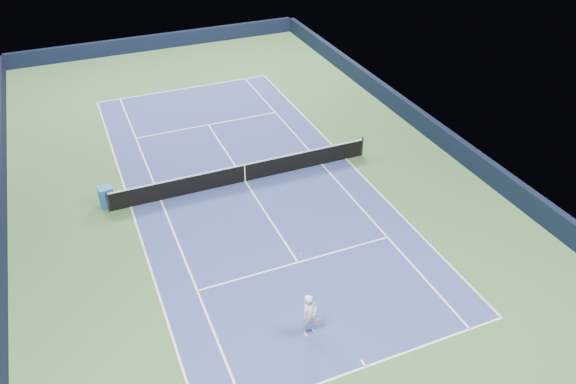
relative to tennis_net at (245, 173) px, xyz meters
name	(u,v)px	position (x,y,z in m)	size (l,w,h in m)	color
ground	(245,181)	(0.00, 0.00, -0.50)	(40.00, 40.00, 0.00)	#355C32
wall_far	(158,42)	(0.00, 19.82, 0.05)	(22.00, 0.35, 1.10)	black
wall_right	(434,131)	(10.82, 0.00, 0.05)	(0.35, 40.00, 1.10)	black
court_surface	(245,181)	(0.00, 0.00, -0.50)	(10.97, 23.77, 0.01)	navy
baseline_far	(185,88)	(0.00, 11.88, -0.50)	(10.97, 0.08, 0.00)	white
baseline_near	(366,367)	(0.00, -11.88, -0.50)	(10.97, 0.08, 0.00)	white
sideline_doubles_right	(346,159)	(5.49, 0.00, -0.50)	(0.08, 23.77, 0.00)	white
sideline_doubles_left	(131,207)	(-5.49, 0.00, -0.50)	(0.08, 23.77, 0.00)	white
sideline_singles_right	(322,164)	(4.12, 0.00, -0.50)	(0.08, 23.77, 0.00)	white
sideline_singles_left	(161,200)	(-4.12, 0.00, -0.50)	(0.08, 23.77, 0.00)	white
service_line_far	(208,125)	(0.00, 6.40, -0.50)	(8.23, 0.08, 0.00)	white
service_line_near	(298,262)	(0.00, -6.40, -0.50)	(8.23, 0.08, 0.00)	white
center_service_line	(245,181)	(0.00, 0.00, -0.50)	(0.08, 12.80, 0.00)	white
center_mark_far	(185,89)	(0.00, 11.73, -0.50)	(0.08, 0.30, 0.00)	white
center_mark_near	(364,363)	(0.00, -11.73, -0.50)	(0.08, 0.30, 0.00)	white
tennis_net	(245,173)	(0.00, 0.00, 0.00)	(12.90, 0.10, 1.07)	black
sponsor_cube	(107,197)	(-6.40, 0.50, -0.01)	(0.66, 0.61, 0.99)	blue
tennis_player	(310,315)	(-1.09, -9.86, 0.35)	(0.83, 1.33, 2.74)	white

